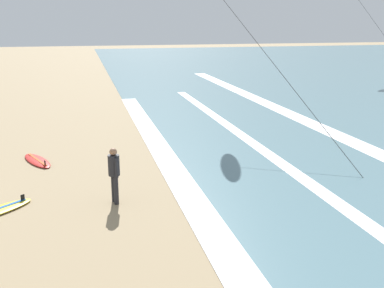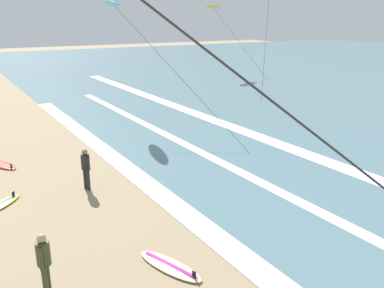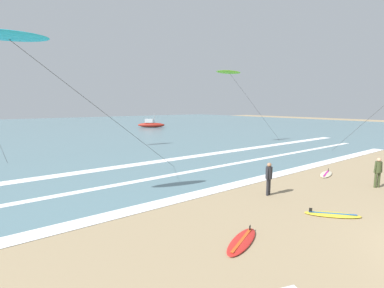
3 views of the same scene
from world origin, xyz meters
name	(u,v)px [view 3 (image 3 of 3)]	position (x,y,z in m)	size (l,w,h in m)	color
ocean_surface	(55,129)	(0.00, 54.25, 0.01)	(140.00, 90.00, 0.01)	slate
wave_foam_shoreline	(253,180)	(1.58, 9.65, 0.01)	(37.44, 0.90, 0.01)	white
wave_foam_mid_break	(209,168)	(1.59, 13.55, 0.01)	(41.34, 0.54, 0.01)	white
wave_foam_outer_break	(135,165)	(-1.98, 17.68, 0.01)	(55.91, 1.00, 0.01)	white
surfer_background_far	(269,176)	(0.16, 7.51, 0.96)	(0.51, 0.32, 1.60)	#232328
surfer_mid_group	(378,170)	(5.76, 4.79, 0.96)	(0.49, 0.32, 1.60)	#384223
surfboard_left_pile	(332,214)	(0.10, 4.36, 0.05)	(1.83, 1.98, 0.25)	yellow
surfboard_right_spare	(242,241)	(-4.38, 5.05, 0.05)	(2.17, 1.38, 0.25)	red
surfboard_near_water	(326,174)	(6.29, 7.77, 0.05)	(2.18, 1.23, 0.25)	beige
kite_cyan_high_left	(5,36)	(-9.64, 12.67, 6.97)	(11.34, 3.60, 7.23)	#23A8C6
kite_lime_far_left	(229,72)	(11.08, 21.35, 7.79)	(9.58, 1.76, 8.05)	#70C628
offshore_boat	(151,124)	(15.59, 46.89, 0.55)	(5.14, 4.56, 2.70)	maroon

